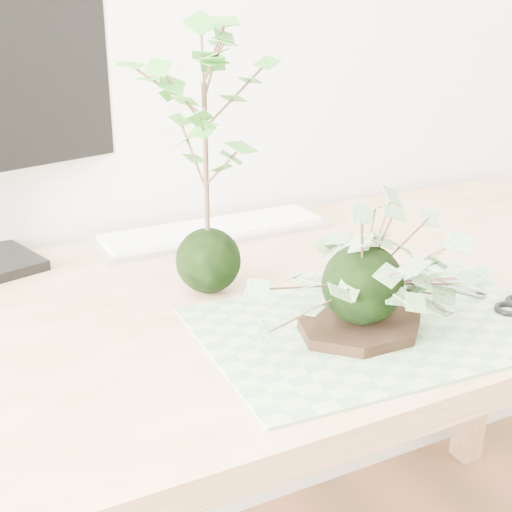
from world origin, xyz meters
The scene contains 7 objects.
desk centered at (0.08, 1.23, 0.65)m, with size 1.60×0.70×0.74m.
cutting_mat centered at (0.15, 1.06, 0.74)m, with size 0.48×0.32×0.00m, color #618A64.
stone_dish centered at (0.11, 1.05, 0.75)m, with size 0.18×0.18×0.01m, color black.
ivy_kokedama centered at (0.11, 1.05, 0.86)m, with size 0.31×0.31×0.21m.
maple_kokedama centered at (-0.01, 1.28, 1.02)m, with size 0.27×0.27×0.40m.
keyboard centered at (0.10, 1.51, 0.75)m, with size 0.44×0.13×0.02m.
scissors centered at (0.33, 1.03, 0.75)m, with size 0.08×0.17×0.01m.
Camera 1 is at (-0.40, 0.37, 1.17)m, focal length 50.00 mm.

